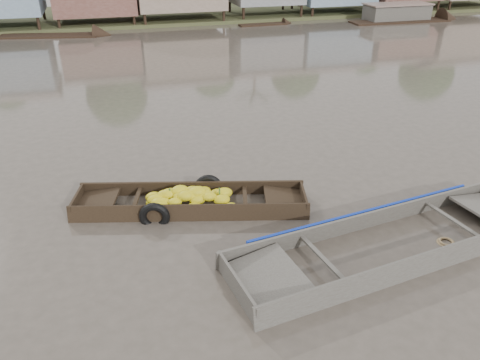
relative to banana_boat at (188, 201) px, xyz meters
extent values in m
plane|color=#473F36|center=(2.06, -1.41, -0.17)|extent=(120.00, 120.00, 0.00)
cube|color=#384723|center=(2.06, 31.59, -0.17)|extent=(120.00, 12.00, 0.50)
cube|color=black|center=(0.09, -0.01, -0.25)|extent=(5.84, 2.52, 0.08)
cube|color=black|center=(0.24, 0.59, -0.02)|extent=(5.72, 1.64, 0.54)
cube|color=black|center=(-0.07, -0.62, -0.02)|extent=(5.72, 1.64, 0.54)
cube|color=black|center=(2.87, -0.74, -0.02)|extent=(0.38, 1.25, 0.51)
cube|color=black|center=(2.38, -0.62, 0.04)|extent=(1.24, 1.32, 0.20)
cube|color=black|center=(-2.69, 0.72, -0.02)|extent=(0.38, 1.25, 0.51)
cube|color=black|center=(-2.21, 0.59, 0.04)|extent=(1.24, 1.32, 0.20)
cube|color=black|center=(-1.24, 0.34, 0.08)|extent=(0.41, 1.21, 0.05)
cube|color=black|center=(1.42, -0.36, 0.08)|extent=(0.41, 1.21, 0.05)
ellipsoid|color=yellow|center=(-0.11, 0.18, 0.17)|extent=(0.47, 0.38, 0.26)
ellipsoid|color=yellow|center=(-0.81, 0.36, 0.06)|extent=(0.49, 0.40, 0.26)
ellipsoid|color=yellow|center=(0.95, -0.61, 0.01)|extent=(0.45, 0.36, 0.24)
ellipsoid|color=yellow|center=(0.43, -0.16, 0.20)|extent=(0.49, 0.40, 0.27)
ellipsoid|color=yellow|center=(-0.62, -0.05, 0.08)|extent=(0.48, 0.39, 0.26)
ellipsoid|color=yellow|center=(0.43, 0.26, 0.08)|extent=(0.46, 0.37, 0.25)
ellipsoid|color=yellow|center=(0.14, 0.07, 0.26)|extent=(0.41, 0.33, 0.22)
ellipsoid|color=yellow|center=(-0.15, -0.03, 0.20)|extent=(0.50, 0.40, 0.27)
ellipsoid|color=yellow|center=(-0.12, 0.36, 0.16)|extent=(0.43, 0.34, 0.23)
ellipsoid|color=yellow|center=(-0.54, 0.22, 0.16)|extent=(0.46, 0.37, 0.25)
ellipsoid|color=yellow|center=(0.48, 0.29, 0.07)|extent=(0.45, 0.36, 0.24)
ellipsoid|color=yellow|center=(0.95, -0.01, 0.10)|extent=(0.53, 0.42, 0.28)
ellipsoid|color=yellow|center=(0.07, 0.13, 0.19)|extent=(0.51, 0.41, 0.28)
ellipsoid|color=yellow|center=(-0.34, -0.19, 0.14)|extent=(0.41, 0.33, 0.22)
ellipsoid|color=yellow|center=(-0.05, -0.14, 0.25)|extent=(0.51, 0.41, 0.27)
ellipsoid|color=yellow|center=(-0.71, -0.12, 0.03)|extent=(0.53, 0.43, 0.28)
ellipsoid|color=yellow|center=(-0.77, 0.17, 0.08)|extent=(0.54, 0.44, 0.29)
ellipsoid|color=yellow|center=(-0.16, 0.11, 0.28)|extent=(0.51, 0.41, 0.27)
ellipsoid|color=yellow|center=(0.51, -0.30, 0.22)|extent=(0.42, 0.34, 0.23)
ellipsoid|color=yellow|center=(0.13, -0.13, 0.19)|extent=(0.48, 0.39, 0.26)
ellipsoid|color=yellow|center=(0.24, -0.09, 0.28)|extent=(0.55, 0.44, 0.30)
ellipsoid|color=yellow|center=(-0.41, 0.18, 0.19)|extent=(0.54, 0.43, 0.29)
ellipsoid|color=yellow|center=(-0.71, -0.01, 0.07)|extent=(0.54, 0.43, 0.29)
ellipsoid|color=yellow|center=(-0.88, -0.11, -0.03)|extent=(0.43, 0.35, 0.23)
ellipsoid|color=yellow|center=(0.09, -0.37, 0.04)|extent=(0.43, 0.35, 0.23)
ellipsoid|color=yellow|center=(0.22, -0.24, 0.15)|extent=(0.47, 0.38, 0.25)
ellipsoid|color=yellow|center=(-0.66, -0.13, 0.01)|extent=(0.52, 0.42, 0.28)
ellipsoid|color=yellow|center=(-0.86, 0.18, -0.01)|extent=(0.42, 0.34, 0.22)
ellipsoid|color=yellow|center=(0.80, -0.35, 0.12)|extent=(0.49, 0.40, 0.27)
ellipsoid|color=yellow|center=(0.00, 0.28, 0.12)|extent=(0.44, 0.35, 0.24)
ellipsoid|color=yellow|center=(-0.03, 0.23, 0.16)|extent=(0.48, 0.39, 0.26)
ellipsoid|color=yellow|center=(0.80, 0.10, 0.05)|extent=(0.47, 0.38, 0.25)
cylinder|color=#3F6626|center=(-0.42, 0.12, 0.28)|extent=(0.04, 0.04, 0.19)
cylinder|color=#3F6626|center=(0.29, -0.07, 0.28)|extent=(0.04, 0.04, 0.19)
cylinder|color=#3F6626|center=(0.79, -0.20, 0.28)|extent=(0.04, 0.04, 0.19)
torus|color=black|center=(0.67, 0.57, 0.00)|extent=(0.78, 0.37, 0.76)
torus|color=black|center=(-0.90, -0.49, 0.00)|extent=(0.77, 0.37, 0.75)
cube|color=#3E3A35|center=(3.99, -3.04, -0.25)|extent=(7.59, 2.61, 0.08)
cube|color=#3E3A35|center=(3.87, -2.14, 0.01)|extent=(7.56, 1.20, 0.61)
cube|color=#3E3A35|center=(4.11, -3.94, 0.01)|extent=(7.56, 1.20, 0.61)
cube|color=#3E3A35|center=(0.30, -3.55, 0.01)|extent=(0.31, 1.85, 0.58)
cube|color=#3E3A35|center=(0.94, -3.46, 0.08)|extent=(1.50, 1.76, 0.24)
cube|color=#3E3A35|center=(2.23, -3.28, 0.13)|extent=(0.34, 1.78, 0.05)
cube|color=#3E3A35|center=(5.75, -2.79, 0.13)|extent=(0.34, 1.78, 0.05)
cube|color=#665E54|center=(3.99, -3.04, -0.21)|extent=(5.81, 2.22, 0.02)
cube|color=#0F2997|center=(3.86, -2.08, 0.24)|extent=(6.10, 0.93, 0.15)
torus|color=olive|center=(5.35, -3.16, -0.18)|extent=(0.42, 0.42, 0.06)
torus|color=olive|center=(5.35, -3.16, -0.14)|extent=(0.34, 0.34, 0.06)
cube|color=black|center=(10.25, 24.54, -0.22)|extent=(3.68, 0.91, 0.35)
cube|color=black|center=(-4.97, 24.40, -0.22)|extent=(6.65, 2.68, 0.35)
cube|color=black|center=(21.01, 22.94, -0.22)|extent=(8.03, 1.99, 0.35)
cube|color=black|center=(21.06, 23.59, 0.38)|extent=(5.00, 2.00, 1.20)
camera|label=1|loc=(-1.55, -10.21, 6.06)|focal=35.00mm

